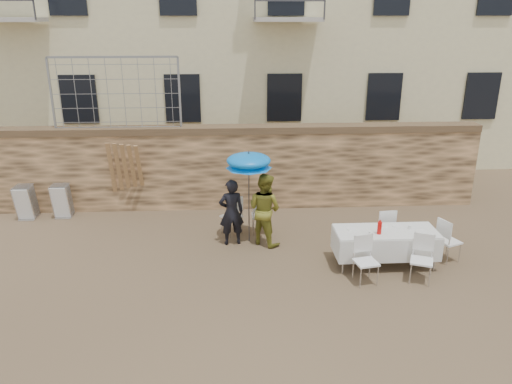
{
  "coord_description": "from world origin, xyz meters",
  "views": [
    {
      "loc": [
        -0.13,
        -7.85,
        5.0
      ],
      "look_at": [
        0.4,
        2.2,
        1.4
      ],
      "focal_mm": 35.0,
      "sensor_mm": 36.0,
      "label": 1
    }
  ],
  "objects_px": {
    "soda_bottle": "(379,228)",
    "chair_stack_right": "(64,198)",
    "couple_chair_left": "(232,215)",
    "banquet_table": "(386,233)",
    "couple_chair_right": "(261,215)",
    "table_chair_front_right": "(422,260)",
    "table_chair_side": "(449,240)",
    "umbrella": "(249,163)",
    "table_chair_back": "(383,228)",
    "man_suit": "(231,212)",
    "table_chair_front_left": "(366,261)",
    "chair_stack_left": "(29,199)",
    "woman_dress": "(265,209)"
  },
  "relations": [
    {
      "from": "soda_bottle",
      "to": "chair_stack_right",
      "type": "distance_m",
      "value": 8.08
    },
    {
      "from": "chair_stack_right",
      "to": "table_chair_side",
      "type": "bearing_deg",
      "value": -18.81
    },
    {
      "from": "couple_chair_right",
      "to": "banquet_table",
      "type": "relative_size",
      "value": 0.46
    },
    {
      "from": "woman_dress",
      "to": "table_chair_front_right",
      "type": "relative_size",
      "value": 1.74
    },
    {
      "from": "table_chair_side",
      "to": "woman_dress",
      "type": "bearing_deg",
      "value": 52.3
    },
    {
      "from": "banquet_table",
      "to": "table_chair_front_right",
      "type": "bearing_deg",
      "value": -56.31
    },
    {
      "from": "couple_chair_right",
      "to": "table_chair_front_left",
      "type": "xyz_separation_m",
      "value": [
        1.9,
        -2.48,
        0.0
      ]
    },
    {
      "from": "woman_dress",
      "to": "banquet_table",
      "type": "bearing_deg",
      "value": -165.27
    },
    {
      "from": "couple_chair_left",
      "to": "table_chair_front_left",
      "type": "distance_m",
      "value": 3.59
    },
    {
      "from": "woman_dress",
      "to": "banquet_table",
      "type": "height_order",
      "value": "woman_dress"
    },
    {
      "from": "table_chair_front_left",
      "to": "chair_stack_left",
      "type": "distance_m",
      "value": 8.78
    },
    {
      "from": "couple_chair_left",
      "to": "couple_chair_right",
      "type": "relative_size",
      "value": 1.0
    },
    {
      "from": "umbrella",
      "to": "table_chair_back",
      "type": "relative_size",
      "value": 2.09
    },
    {
      "from": "banquet_table",
      "to": "table_chair_back",
      "type": "xyz_separation_m",
      "value": [
        0.2,
        0.8,
        -0.25
      ]
    },
    {
      "from": "banquet_table",
      "to": "soda_bottle",
      "type": "bearing_deg",
      "value": -143.13
    },
    {
      "from": "table_chair_front_right",
      "to": "soda_bottle",
      "type": "bearing_deg",
      "value": 161.74
    },
    {
      "from": "woman_dress",
      "to": "soda_bottle",
      "type": "bearing_deg",
      "value": -170.14
    },
    {
      "from": "couple_chair_left",
      "to": "banquet_table",
      "type": "bearing_deg",
      "value": 113.63
    },
    {
      "from": "man_suit",
      "to": "table_chair_front_left",
      "type": "xyz_separation_m",
      "value": [
        2.6,
        -1.93,
        -0.3
      ]
    },
    {
      "from": "couple_chair_right",
      "to": "umbrella",
      "type": "bearing_deg",
      "value": 55.58
    },
    {
      "from": "couple_chair_left",
      "to": "table_chair_back",
      "type": "bearing_deg",
      "value": 126.74
    },
    {
      "from": "table_chair_side",
      "to": "banquet_table",
      "type": "bearing_deg",
      "value": 72.1
    },
    {
      "from": "woman_dress",
      "to": "table_chair_front_left",
      "type": "height_order",
      "value": "woman_dress"
    },
    {
      "from": "couple_chair_right",
      "to": "soda_bottle",
      "type": "xyz_separation_m",
      "value": [
        2.3,
        -1.88,
        0.43
      ]
    },
    {
      "from": "soda_bottle",
      "to": "table_chair_front_right",
      "type": "relative_size",
      "value": 0.27
    },
    {
      "from": "couple_chair_left",
      "to": "table_chair_front_right",
      "type": "relative_size",
      "value": 1.0
    },
    {
      "from": "couple_chair_right",
      "to": "table_chair_front_left",
      "type": "bearing_deg",
      "value": 126.66
    },
    {
      "from": "soda_bottle",
      "to": "table_chair_side",
      "type": "relative_size",
      "value": 0.27
    },
    {
      "from": "woman_dress",
      "to": "chair_stack_left",
      "type": "xyz_separation_m",
      "value": [
        -6.01,
        1.97,
        -0.38
      ]
    },
    {
      "from": "soda_bottle",
      "to": "table_chair_front_left",
      "type": "xyz_separation_m",
      "value": [
        -0.4,
        -0.6,
        -0.43
      ]
    },
    {
      "from": "banquet_table",
      "to": "table_chair_back",
      "type": "relative_size",
      "value": 2.19
    },
    {
      "from": "man_suit",
      "to": "couple_chair_right",
      "type": "height_order",
      "value": "man_suit"
    },
    {
      "from": "table_chair_front_right",
      "to": "chair_stack_right",
      "type": "height_order",
      "value": "table_chair_front_right"
    },
    {
      "from": "table_chair_back",
      "to": "table_chair_side",
      "type": "bearing_deg",
      "value": 144.39
    },
    {
      "from": "table_chair_front_left",
      "to": "chair_stack_right",
      "type": "relative_size",
      "value": 1.04
    },
    {
      "from": "table_chair_front_left",
      "to": "couple_chair_left",
      "type": "bearing_deg",
      "value": 124.72
    },
    {
      "from": "soda_bottle",
      "to": "chair_stack_left",
      "type": "relative_size",
      "value": 0.28
    },
    {
      "from": "man_suit",
      "to": "soda_bottle",
      "type": "bearing_deg",
      "value": 146.46
    },
    {
      "from": "table_chair_front_left",
      "to": "banquet_table",
      "type": "bearing_deg",
      "value": 39.76
    },
    {
      "from": "soda_bottle",
      "to": "table_chair_front_right",
      "type": "distance_m",
      "value": 1.02
    },
    {
      "from": "man_suit",
      "to": "table_chair_side",
      "type": "xyz_separation_m",
      "value": [
        4.6,
        -1.08,
        -0.3
      ]
    },
    {
      "from": "couple_chair_left",
      "to": "table_chair_front_right",
      "type": "distance_m",
      "value": 4.45
    },
    {
      "from": "umbrella",
      "to": "table_chair_front_left",
      "type": "bearing_deg",
      "value": -42.76
    },
    {
      "from": "umbrella",
      "to": "woman_dress",
      "type": "bearing_deg",
      "value": -15.95
    },
    {
      "from": "couple_chair_right",
      "to": "table_chair_front_right",
      "type": "distance_m",
      "value": 3.89
    },
    {
      "from": "couple_chair_right",
      "to": "table_chair_front_left",
      "type": "height_order",
      "value": "same"
    },
    {
      "from": "couple_chair_left",
      "to": "chair_stack_right",
      "type": "bearing_deg",
      "value": -55.95
    },
    {
      "from": "chair_stack_left",
      "to": "chair_stack_right",
      "type": "bearing_deg",
      "value": 0.0
    },
    {
      "from": "soda_bottle",
      "to": "table_chair_back",
      "type": "bearing_deg",
      "value": 67.17
    },
    {
      "from": "banquet_table",
      "to": "table_chair_side",
      "type": "xyz_separation_m",
      "value": [
        1.4,
        0.1,
        -0.25
      ]
    }
  ]
}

